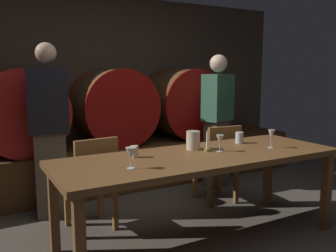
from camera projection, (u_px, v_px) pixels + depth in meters
ground_plane at (202, 252)px, 2.98m from camera, size 7.62×7.62×0.00m
back_wall at (97, 88)px, 5.05m from camera, size 5.86×0.24×2.47m
barrel_shelf at (112, 164)px, 4.72m from camera, size 5.28×0.90×0.54m
wine_barrel_left at (21, 111)px, 4.09m from camera, size 0.96×0.79×0.96m
wine_barrel_center at (113, 107)px, 4.62m from camera, size 0.96×0.79×0.96m
wine_barrel_right at (182, 103)px, 5.11m from camera, size 0.96×0.79×0.96m
dining_table at (201, 162)px, 3.09m from camera, size 2.47×0.86×0.77m
chair_left at (93, 179)px, 3.33m from camera, size 0.43×0.43×0.88m
chair_right at (219, 160)px, 4.04m from camera, size 0.43×0.43×0.88m
guest_left at (50, 130)px, 3.60m from camera, size 0.42×0.31×1.74m
guest_right at (217, 120)px, 4.56m from camera, size 0.44×0.35×1.67m
candle_center at (207, 146)px, 3.18m from camera, size 0.05×0.05×0.19m
pitcher at (193, 140)px, 3.26m from camera, size 0.12×0.12×0.17m
wine_glass_left at (131, 154)px, 2.62m from camera, size 0.08×0.08×0.15m
wine_glass_center at (220, 140)px, 3.17m from camera, size 0.07×0.07×0.15m
wine_glass_right at (271, 135)px, 3.32m from camera, size 0.06×0.06×0.17m
cup_left at (134, 152)px, 2.96m from camera, size 0.07×0.07×0.10m
cup_right at (239, 138)px, 3.55m from camera, size 0.08×0.08×0.11m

